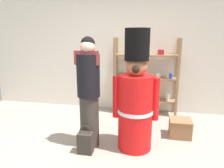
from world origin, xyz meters
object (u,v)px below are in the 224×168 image
at_px(teddy_bear_guard, 136,100).
at_px(person_shopper, 89,92).
at_px(shopping_bag, 85,143).
at_px(display_crate, 180,128).
at_px(merchandise_shelf, 145,77).

relative_size(teddy_bear_guard, person_shopper, 1.07).
bearing_deg(shopping_bag, person_shopper, 90.28).
bearing_deg(shopping_bag, display_crate, 29.03).
height_order(teddy_bear_guard, person_shopper, teddy_bear_guard).
relative_size(merchandise_shelf, teddy_bear_guard, 0.91).
relative_size(person_shopper, shopping_bag, 3.85).
distance_m(merchandise_shelf, display_crate, 1.36).
xyz_separation_m(teddy_bear_guard, shopping_bag, (-0.69, -0.29, -0.60)).
bearing_deg(merchandise_shelf, shopping_bag, -113.57).
height_order(teddy_bear_guard, shopping_bag, teddy_bear_guard).
distance_m(merchandise_shelf, shopping_bag, 2.06).
xyz_separation_m(teddy_bear_guard, person_shopper, (-0.69, -0.06, 0.11)).
height_order(merchandise_shelf, display_crate, merchandise_shelf).
distance_m(shopping_bag, display_crate, 1.63).
distance_m(teddy_bear_guard, shopping_bag, 0.96).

